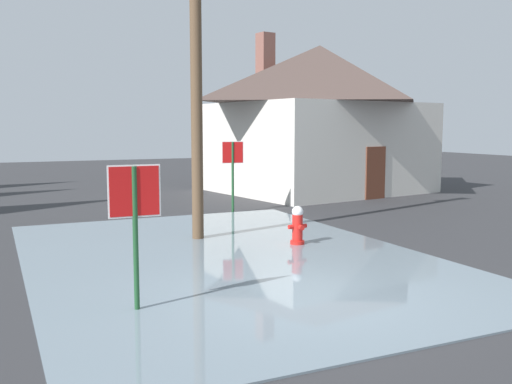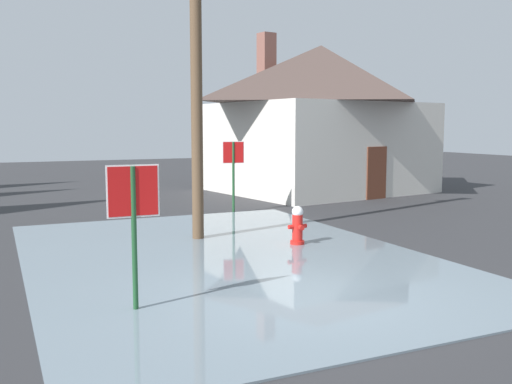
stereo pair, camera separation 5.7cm
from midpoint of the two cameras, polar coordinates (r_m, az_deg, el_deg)
The scene contains 8 objects.
ground_plane at distance 9.50m, azimuth 4.74°, elevation -10.75°, with size 80.00×80.00×0.10m, color #2D2D30.
flood_puddle at distance 12.28m, azimuth -3.14°, elevation -6.43°, with size 8.01×11.48×0.03m, color slate.
lane_stop_bar at distance 7.85m, azimuth 14.41°, elevation -14.31°, with size 4.40×0.30×0.01m, color silver.
stop_sign_near at distance 8.67m, azimuth -12.12°, elevation -1.49°, with size 0.78×0.08×2.21m.
fire_hydrant at distance 13.44m, azimuth 4.02°, elevation -3.39°, with size 0.47×0.40×0.93m.
utility_pole at distance 14.18m, azimuth -6.12°, elevation 16.02°, with size 1.60×0.28×9.86m.
stop_sign_far at distance 18.36m, azimuth -2.42°, elevation 2.98°, with size 0.69×0.15×2.29m.
house at distance 24.70m, azimuth 6.20°, elevation 7.47°, with size 9.51×8.44×6.62m.
Camera 1 is at (-4.52, -7.87, 2.77)m, focal length 40.32 mm.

